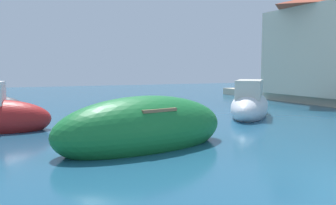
# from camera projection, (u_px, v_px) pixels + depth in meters

# --- Properties ---
(moored_boat_0) EXTENTS (4.67, 5.06, 1.98)m
(moored_boat_0) POSITION_uv_depth(u_px,v_px,m) (250.00, 105.00, 17.02)
(moored_boat_0) COLOR white
(moored_boat_0) RESTS_ON ground
(moored_boat_1) EXTENTS (5.59, 3.14, 1.85)m
(moored_boat_1) POSITION_uv_depth(u_px,v_px,m) (144.00, 129.00, 10.34)
(moored_boat_1) COLOR #197233
(moored_boat_1) RESTS_ON ground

